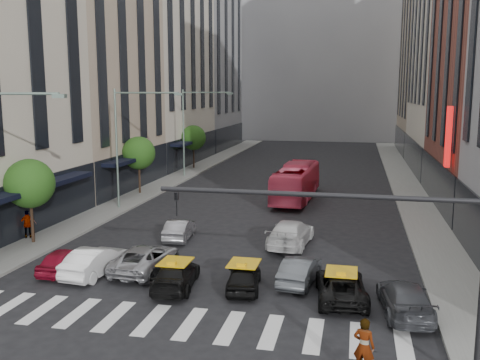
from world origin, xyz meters
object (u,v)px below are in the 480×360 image
Objects in this scene: taxi_left at (176,275)px; pedestrian_far at (28,224)px; taxi_center at (244,277)px; bus at (296,182)px; car_red at (64,260)px; streetlamp_mid at (128,133)px; streetlamp_far at (192,121)px; car_white_front at (95,261)px.

pedestrian_far is (-11.40, 5.69, 0.38)m from taxi_left.
taxi_center is 0.34× the size of bus.
car_red is 2.11× the size of pedestrian_far.
streetlamp_mid and streetlamp_far have the same top height.
taxi_left is 21.72m from bus.
car_red is (2.64, -30.05, -5.29)m from streetlamp_far.
car_red is 0.85× the size of taxi_left.
bus reaches higher than pedestrian_far.
streetlamp_far is 2.12× the size of car_white_front.
streetlamp_far is at bearing 90.00° from streetlamp_mid.
pedestrian_far is at bearing -95.77° from streetlamp_far.
streetlamp_far is 0.84× the size of bus.
taxi_left reaches higher than car_red.
streetlamp_far is at bearing -81.41° from taxi_left.
bus is (7.59, 20.58, 0.79)m from car_white_front.
car_white_front is 1.00× the size of taxi_left.
car_white_front reaches higher than taxi_left.
pedestrian_far is (-5.20, 4.77, 0.39)m from car_red.
taxi_center is at bearing -68.63° from streetlamp_far.
pedestrian_far reaches higher than taxi_center.
bus is at bearing -105.59° from taxi_left.
car_red is 0.34× the size of bus.
streetlamp_mid is 2.11× the size of taxi_left.
streetlamp_far is at bearing -35.38° from bus.
streetlamp_far is 32.64m from taxi_left.
taxi_center is 2.13× the size of pedestrian_far.
taxi_center is 15.43m from pedestrian_far.
bus is at bearing -116.35° from car_red.
taxi_center is at bearing 131.97° from pedestrian_far.
streetlamp_mid is at bearing -90.00° from streetlamp_far.
streetlamp_far is 15.89m from bus.
car_white_front is 0.40× the size of bus.
streetlamp_far is (0.00, 16.00, 0.00)m from streetlamp_mid.
streetlamp_far reaches higher than bus.
taxi_left is 0.40× the size of bus.
car_red is 22.58m from bus.
car_red is 0.85× the size of car_white_front.
bus is at bearing 28.56° from streetlamp_mid.
car_red is 6.27m from taxi_left.
bus reaches higher than car_white_front.
taxi_left is (6.20, -0.93, 0.00)m from car_red.
car_white_front is at bearing -72.79° from streetlamp_mid.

